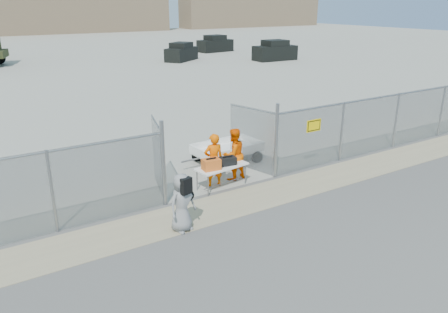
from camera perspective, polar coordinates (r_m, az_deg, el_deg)
ground at (r=12.17m, az=5.02°, el=-7.58°), size 160.00×160.00×0.00m
tarmac_inside at (r=51.33m, az=-24.85°, el=11.65°), size 160.00×80.00×0.01m
dirt_strip at (r=12.89m, az=2.36°, el=-5.85°), size 44.00×1.60×0.01m
distant_hills at (r=87.38m, az=-25.46°, el=17.13°), size 140.00×6.00×9.00m
chain_link_fence at (r=13.25m, az=0.00°, el=0.00°), size 40.00×0.20×2.20m
folding_table at (r=13.71m, az=-0.31°, el=-2.62°), size 1.76×0.91×0.72m
orange_bag at (r=13.23m, az=-1.68°, el=-1.03°), size 0.57×0.41×0.33m
black_duffel at (r=13.62m, az=0.47°, el=-0.59°), size 0.55×0.36×0.25m
security_worker_left at (r=13.64m, az=-1.36°, el=-0.48°), size 0.69×0.52×1.72m
security_worker_right at (r=14.17m, az=1.25°, el=0.30°), size 0.91×0.75×1.73m
visitor at (r=11.07m, az=-5.50°, el=-6.03°), size 0.85×0.66×1.55m
utility_trailer at (r=15.86m, az=0.40°, el=0.59°), size 3.20×1.75×0.76m
parked_vehicle_near at (r=44.26m, az=-5.59°, el=13.44°), size 4.14×3.62×1.74m
parked_vehicle_mid at (r=52.24m, az=-1.16°, el=14.52°), size 4.29×2.38×1.85m
parked_vehicle_far at (r=44.73m, az=6.66°, el=13.59°), size 4.32×2.08×1.93m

